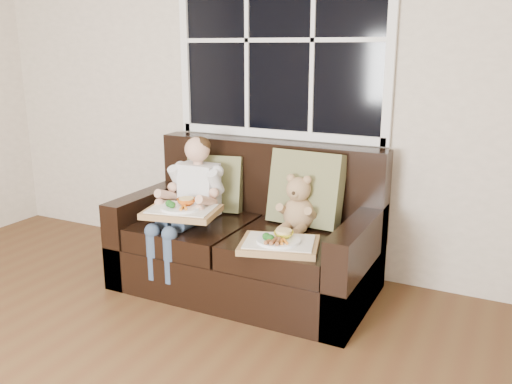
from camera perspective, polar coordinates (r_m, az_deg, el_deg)
The scene contains 8 objects.
window_back at distance 3.91m, azimuth 2.50°, elevation 15.69°, with size 1.62×0.04×1.37m.
loveseat at distance 3.73m, azimuth -0.68°, elevation -5.32°, with size 1.70×0.92×0.96m.
pillow_left at distance 3.92m, azimuth -4.35°, elevation 0.91°, with size 0.43×0.26×0.41m.
pillow_right at distance 3.61m, azimuth 5.28°, elevation 0.37°, with size 0.50×0.25×0.51m.
child at distance 3.71m, azimuth -6.85°, elevation -0.06°, with size 0.38×0.60×0.87m.
teddy_bear at distance 3.53m, azimuth 4.47°, elevation -1.55°, with size 0.22×0.28×0.38m.
tray_left at distance 3.56m, azimuth -7.79°, elevation -1.88°, with size 0.53×0.44×0.11m.
tray_right at distance 3.22m, azimuth 2.46°, elevation -5.41°, with size 0.54×0.46×0.10m.
Camera 1 is at (1.96, -1.08, 1.61)m, focal length 38.00 mm.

